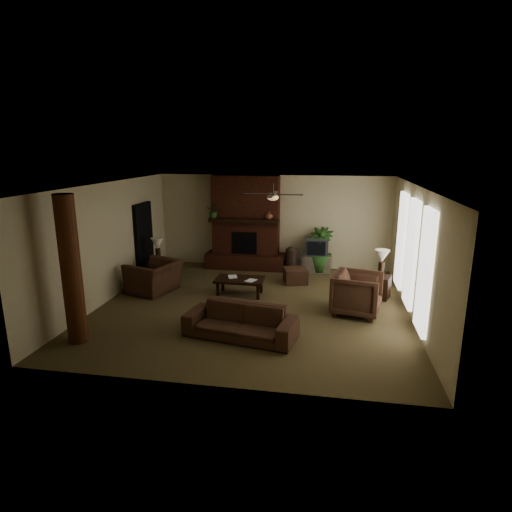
% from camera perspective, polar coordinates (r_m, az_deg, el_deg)
% --- Properties ---
extents(room_shell, '(7.00, 7.00, 7.00)m').
position_cam_1_polar(room_shell, '(9.56, -0.41, 1.16)').
color(room_shell, brown).
rests_on(room_shell, ground).
extents(fireplace, '(2.40, 0.70, 2.80)m').
position_cam_1_polar(fireplace, '(12.85, -1.38, 3.45)').
color(fireplace, '#4F2115').
rests_on(fireplace, ground).
extents(windows, '(0.08, 3.65, 2.35)m').
position_cam_1_polar(windows, '(9.79, 20.11, 0.29)').
color(windows, white).
rests_on(windows, ground).
extents(log_column, '(0.36, 0.36, 2.80)m').
position_cam_1_polar(log_column, '(8.46, -23.58, -1.81)').
color(log_column, '#572C15').
rests_on(log_column, ground).
extents(doorway, '(0.10, 1.00, 2.10)m').
position_cam_1_polar(doorway, '(12.34, -14.81, 2.03)').
color(doorway, black).
rests_on(doorway, ground).
extents(ceiling_fan, '(1.35, 1.35, 0.37)m').
position_cam_1_polar(ceiling_fan, '(9.60, 2.27, 8.05)').
color(ceiling_fan, '#312216').
rests_on(ceiling_fan, ceiling).
extents(sofa, '(2.24, 1.02, 0.84)m').
position_cam_1_polar(sofa, '(8.27, -2.09, -8.10)').
color(sofa, '#432A1D').
rests_on(sofa, ground).
extents(armchair_left, '(1.09, 1.38, 1.05)m').
position_cam_1_polar(armchair_left, '(11.08, -13.55, -2.07)').
color(armchair_left, '#432A1D').
rests_on(armchair_left, ground).
extents(armchair_right, '(1.13, 1.18, 1.03)m').
position_cam_1_polar(armchair_right, '(9.61, 13.46, -4.67)').
color(armchair_right, '#432A1D').
rests_on(armchair_right, ground).
extents(coffee_table, '(1.20, 0.70, 0.43)m').
position_cam_1_polar(coffee_table, '(10.58, -2.20, -3.32)').
color(coffee_table, black).
rests_on(coffee_table, ground).
extents(ottoman, '(0.73, 0.73, 0.40)m').
position_cam_1_polar(ottoman, '(11.62, 5.32, -2.64)').
color(ottoman, '#432A1D').
rests_on(ottoman, ground).
extents(tv_stand, '(0.86, 0.52, 0.50)m').
position_cam_1_polar(tv_stand, '(12.75, 8.05, -0.95)').
color(tv_stand, silver).
rests_on(tv_stand, ground).
extents(tv, '(0.68, 0.56, 0.52)m').
position_cam_1_polar(tv, '(12.62, 8.14, 1.28)').
color(tv, '#343436').
rests_on(tv, tv_stand).
extents(floor_vase, '(0.34, 0.34, 0.77)m').
position_cam_1_polar(floor_vase, '(12.55, 4.75, -0.24)').
color(floor_vase, '#2E2019').
rests_on(floor_vase, ground).
extents(floor_plant, '(1.03, 1.46, 0.74)m').
position_cam_1_polar(floor_plant, '(12.72, 8.55, -0.45)').
color(floor_plant, '#2B5421').
rests_on(floor_plant, ground).
extents(side_table_left, '(0.62, 0.62, 0.55)m').
position_cam_1_polar(side_table_left, '(12.12, -12.97, -1.87)').
color(side_table_left, black).
rests_on(side_table_left, ground).
extents(lamp_left, '(0.46, 0.46, 0.65)m').
position_cam_1_polar(lamp_left, '(11.91, -13.09, 1.45)').
color(lamp_left, '#312216').
rests_on(lamp_left, side_table_left).
extents(side_table_right, '(0.63, 0.63, 0.55)m').
position_cam_1_polar(side_table_right, '(10.85, 16.19, -3.99)').
color(side_table_right, black).
rests_on(side_table_right, ground).
extents(lamp_right, '(0.46, 0.46, 0.65)m').
position_cam_1_polar(lamp_right, '(10.67, 16.57, -0.25)').
color(lamp_right, '#312216').
rests_on(lamp_right, side_table_right).
extents(mantel_plant, '(0.45, 0.48, 0.33)m').
position_cam_1_polar(mantel_plant, '(12.70, -5.68, 5.86)').
color(mantel_plant, '#2B5421').
rests_on(mantel_plant, fireplace).
extents(mantel_vase, '(0.28, 0.28, 0.22)m').
position_cam_1_polar(mantel_vase, '(12.40, 1.77, 5.46)').
color(mantel_vase, brown).
rests_on(mantel_vase, fireplace).
extents(book_a, '(0.21, 0.09, 0.29)m').
position_cam_1_polar(book_a, '(10.60, -3.76, -2.15)').
color(book_a, '#999999').
rests_on(book_a, coffee_table).
extents(book_b, '(0.20, 0.10, 0.29)m').
position_cam_1_polar(book_b, '(10.36, -1.19, -2.53)').
color(book_b, '#999999').
rests_on(book_b, coffee_table).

